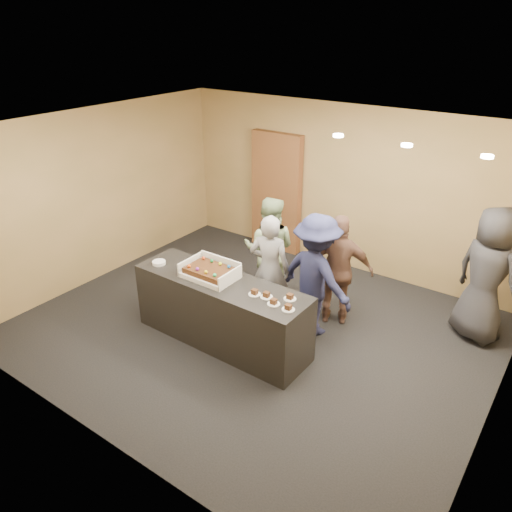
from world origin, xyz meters
name	(u,v)px	position (x,y,z in m)	size (l,w,h in m)	color
room	(255,240)	(0.00, 0.00, 1.35)	(6.04, 6.00, 2.70)	black
serving_counter	(222,311)	(-0.21, -0.46, 0.45)	(2.40, 0.70, 0.90)	black
storage_cabinet	(276,193)	(-1.26, 2.41, 1.06)	(0.97, 0.15, 2.12)	brown
cake_box	(211,273)	(-0.38, -0.44, 0.95)	(0.68, 0.47, 0.20)	white
sheet_cake	(210,270)	(-0.38, -0.46, 1.00)	(0.58, 0.40, 0.11)	#33190B
plate_stack	(159,263)	(-1.17, -0.57, 0.92)	(0.18, 0.18, 0.04)	white
slice_a	(255,293)	(0.34, -0.49, 0.92)	(0.15, 0.15, 0.07)	white
slice_b	(266,295)	(0.49, -0.46, 0.92)	(0.15, 0.15, 0.07)	white
slice_c	(274,302)	(0.64, -0.54, 0.92)	(0.15, 0.15, 0.07)	white
slice_d	(290,297)	(0.74, -0.34, 0.92)	(0.15, 0.15, 0.07)	white
slice_e	(288,308)	(0.84, -0.55, 0.92)	(0.15, 0.15, 0.07)	white
person_server_grey	(270,269)	(0.00, 0.34, 0.79)	(0.57, 0.38, 1.57)	gray
person_sage_man	(269,249)	(-0.35, 0.84, 0.80)	(0.78, 0.61, 1.60)	#92AB7F
person_navy_man	(316,276)	(0.66, 0.44, 0.85)	(1.09, 0.63, 1.69)	#1E2144
person_brown_extra	(339,271)	(0.78, 0.85, 0.79)	(0.92, 0.39, 1.58)	brown
person_dark_suit	(487,275)	(2.49, 1.60, 0.92)	(0.90, 0.58, 1.83)	#28282E
ceiling_spotlights	(407,145)	(1.60, 0.50, 2.67)	(1.72, 0.12, 0.03)	#FFEAC6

